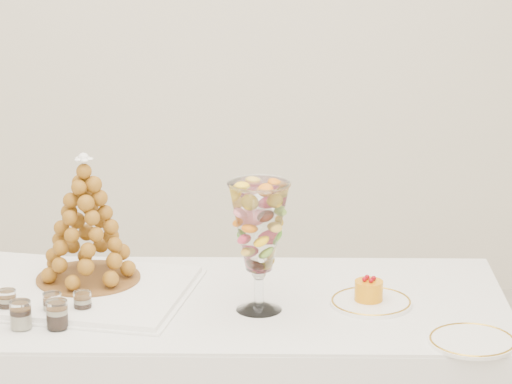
{
  "coord_description": "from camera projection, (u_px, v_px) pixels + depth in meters",
  "views": [
    {
      "loc": [
        0.1,
        -2.97,
        1.9
      ],
      "look_at": [
        0.12,
        0.22,
        0.97
      ],
      "focal_mm": 85.0,
      "sensor_mm": 36.0,
      "label": 1
    }
  ],
  "objects": [
    {
      "name": "macaron_vase",
      "position": [
        259.0,
        229.0,
        3.2
      ],
      "size": [
        0.16,
        0.16,
        0.35
      ],
      "color": "white",
      "rests_on": "buffet_table"
    },
    {
      "name": "mousse_cake",
      "position": [
        369.0,
        290.0,
        3.29
      ],
      "size": [
        0.08,
        0.08,
        0.07
      ],
      "color": "orange",
      "rests_on": "cake_plate"
    },
    {
      "name": "verrine_b",
      "position": [
        52.0,
        305.0,
        3.2
      ],
      "size": [
        0.05,
        0.05,
        0.07
      ],
      "primitive_type": "cylinder",
      "rotation": [
        0.0,
        0.0,
        0.0
      ],
      "color": "white",
      "rests_on": "buffet_table"
    },
    {
      "name": "spare_plate",
      "position": [
        472.0,
        341.0,
        3.04
      ],
      "size": [
        0.22,
        0.22,
        0.01
      ],
      "primitive_type": "cylinder",
      "color": "white",
      "rests_on": "buffet_table"
    },
    {
      "name": "croquembouche",
      "position": [
        86.0,
        219.0,
        3.38
      ],
      "size": [
        0.29,
        0.29,
        0.37
      ],
      "rotation": [
        0.0,
        0.0,
        -0.1
      ],
      "color": "brown",
      "rests_on": "lace_tray"
    },
    {
      "name": "verrine_d",
      "position": [
        21.0,
        315.0,
        3.12
      ],
      "size": [
        0.06,
        0.06,
        0.08
      ],
      "primitive_type": "cylinder",
      "rotation": [
        0.0,
        0.0,
        0.0
      ],
      "color": "white",
      "rests_on": "buffet_table"
    },
    {
      "name": "verrine_c",
      "position": [
        83.0,
        303.0,
        3.22
      ],
      "size": [
        0.05,
        0.05,
        0.06
      ],
      "primitive_type": "cylinder",
      "rotation": [
        0.0,
        0.0,
        0.14
      ],
      "color": "white",
      "rests_on": "buffet_table"
    },
    {
      "name": "cake_plate",
      "position": [
        371.0,
        303.0,
        3.3
      ],
      "size": [
        0.22,
        0.22,
        0.01
      ],
      "primitive_type": "cylinder",
      "color": "white",
      "rests_on": "buffet_table"
    },
    {
      "name": "lace_tray",
      "position": [
        71.0,
        290.0,
        3.37
      ],
      "size": [
        0.72,
        0.6,
        0.02
      ],
      "primitive_type": "cube",
      "rotation": [
        0.0,
        0.0,
        -0.22
      ],
      "color": "white",
      "rests_on": "buffet_table"
    },
    {
      "name": "verrine_a",
      "position": [
        7.0,
        302.0,
        3.22
      ],
      "size": [
        0.06,
        0.06,
        0.07
      ],
      "primitive_type": "cylinder",
      "rotation": [
        0.0,
        0.0,
        0.17
      ],
      "color": "white",
      "rests_on": "buffet_table"
    },
    {
      "name": "verrine_e",
      "position": [
        57.0,
        315.0,
        3.13
      ],
      "size": [
        0.07,
        0.07,
        0.08
      ],
      "primitive_type": "cylinder",
      "rotation": [
        0.0,
        0.0,
        -0.31
      ],
      "color": "white",
      "rests_on": "buffet_table"
    }
  ]
}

